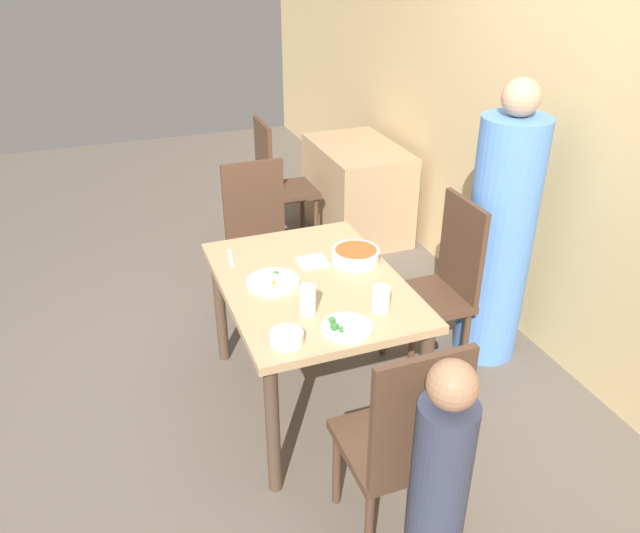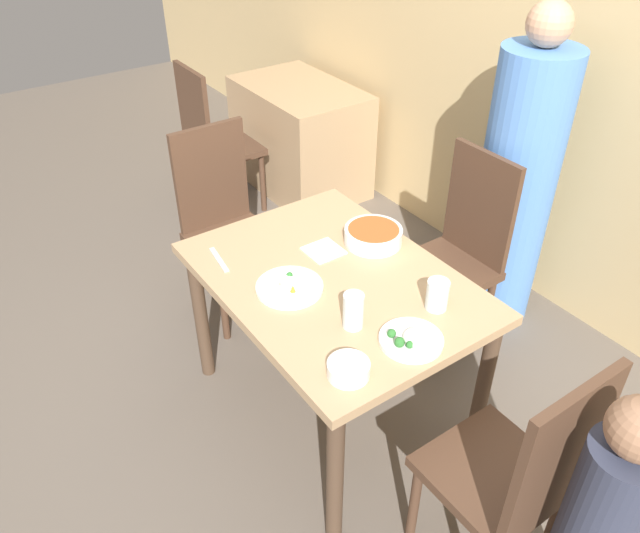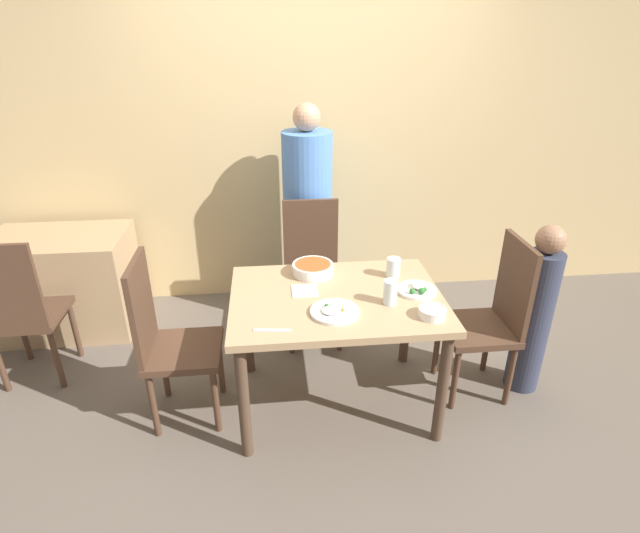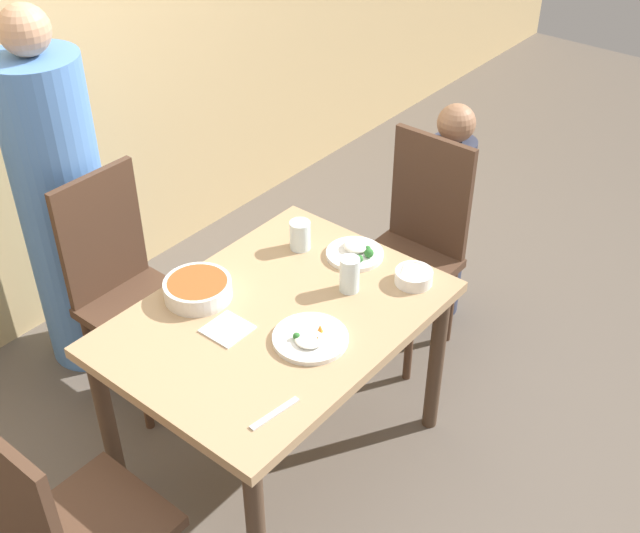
{
  "view_description": "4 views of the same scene",
  "coord_description": "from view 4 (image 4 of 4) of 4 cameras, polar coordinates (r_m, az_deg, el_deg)",
  "views": [
    {
      "loc": [
        2.43,
        -0.86,
        2.2
      ],
      "look_at": [
        0.05,
        0.03,
        0.82
      ],
      "focal_mm": 35.0,
      "sensor_mm": 36.0,
      "label": 1
    },
    {
      "loc": [
        1.54,
        -1.14,
        2.15
      ],
      "look_at": [
        0.04,
        -0.09,
        0.84
      ],
      "focal_mm": 35.0,
      "sensor_mm": 36.0,
      "label": 2
    },
    {
      "loc": [
        -0.34,
        -2.33,
        2.04
      ],
      "look_at": [
        -0.1,
        -0.08,
        0.94
      ],
      "focal_mm": 28.0,
      "sensor_mm": 36.0,
      "label": 3
    },
    {
      "loc": [
        -1.56,
        -1.46,
        2.47
      ],
      "look_at": [
        0.15,
        -0.07,
        0.87
      ],
      "focal_mm": 45.0,
      "sensor_mm": 36.0,
      "label": 4
    }
  ],
  "objects": [
    {
      "name": "plate_rice_adult",
      "position": [
        2.64,
        -0.7,
        -5.13
      ],
      "size": [
        0.25,
        0.25,
        0.05
      ],
      "color": "white",
      "rests_on": "dining_table"
    },
    {
      "name": "dining_table",
      "position": [
        2.82,
        -3.05,
        -4.84
      ],
      "size": [
        1.14,
        0.83,
        0.72
      ],
      "color": "tan",
      "rests_on": "ground_plane"
    },
    {
      "name": "glass_water_short",
      "position": [
        3.04,
        -1.43,
        2.25
      ],
      "size": [
        0.08,
        0.08,
        0.11
      ],
      "color": "silver",
      "rests_on": "dining_table"
    },
    {
      "name": "chair_child_spot",
      "position": [
        3.49,
        6.68,
        1.67
      ],
      "size": [
        0.4,
        0.4,
        0.98
      ],
      "rotation": [
        0.0,
        0.0,
        -1.57
      ],
      "color": "#4C3323",
      "rests_on": "ground_plane"
    },
    {
      "name": "napkin_folded",
      "position": [
        2.7,
        -6.6,
        -4.44
      ],
      "size": [
        0.14,
        0.14,
        0.01
      ],
      "color": "white",
      "rests_on": "dining_table"
    },
    {
      "name": "person_adult",
      "position": [
        3.44,
        -17.71,
        3.69
      ],
      "size": [
        0.35,
        0.35,
        1.58
      ],
      "color": "#5184D1",
      "rests_on": "ground_plane"
    },
    {
      "name": "ground_plane",
      "position": [
        3.26,
        -2.69,
        -13.23
      ],
      "size": [
        10.0,
        10.0,
        0.0
      ],
      "primitive_type": "plane",
      "color": "#60564C"
    },
    {
      "name": "chair_empty_left",
      "position": [
        2.52,
        -17.57,
        -17.3
      ],
      "size": [
        0.4,
        0.4,
        0.98
      ],
      "rotation": [
        0.0,
        0.0,
        1.57
      ],
      "color": "#4C3323",
      "rests_on": "ground_plane"
    },
    {
      "name": "person_child",
      "position": [
        3.68,
        8.95,
        3.36
      ],
      "size": [
        0.2,
        0.2,
        1.07
      ],
      "color": "#33384C",
      "rests_on": "ground_plane"
    },
    {
      "name": "fork_steel",
      "position": [
        2.41,
        -3.24,
        -10.38
      ],
      "size": [
        0.18,
        0.04,
        0.01
      ],
      "color": "silver",
      "rests_on": "dining_table"
    },
    {
      "name": "bowl_rice_small",
      "position": [
        2.9,
        6.69,
        -0.71
      ],
      "size": [
        0.14,
        0.14,
        0.05
      ],
      "color": "white",
      "rests_on": "dining_table"
    },
    {
      "name": "plate_rice_child",
      "position": [
        3.02,
        2.62,
        1.02
      ],
      "size": [
        0.22,
        0.22,
        0.05
      ],
      "color": "white",
      "rests_on": "dining_table"
    },
    {
      "name": "chair_adult_spot",
      "position": [
        3.31,
        -13.64,
        -1.27
      ],
      "size": [
        0.4,
        0.4,
        0.98
      ],
      "color": "#4C3323",
      "rests_on": "ground_plane"
    },
    {
      "name": "glass_water_tall",
      "position": [
        2.82,
        2.11,
        -0.56
      ],
      "size": [
        0.07,
        0.07,
        0.13
      ],
      "color": "silver",
      "rests_on": "dining_table"
    },
    {
      "name": "bowl_curry",
      "position": [
        2.84,
        -8.68,
        -1.58
      ],
      "size": [
        0.24,
        0.24,
        0.07
      ],
      "color": "silver",
      "rests_on": "dining_table"
    }
  ]
}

